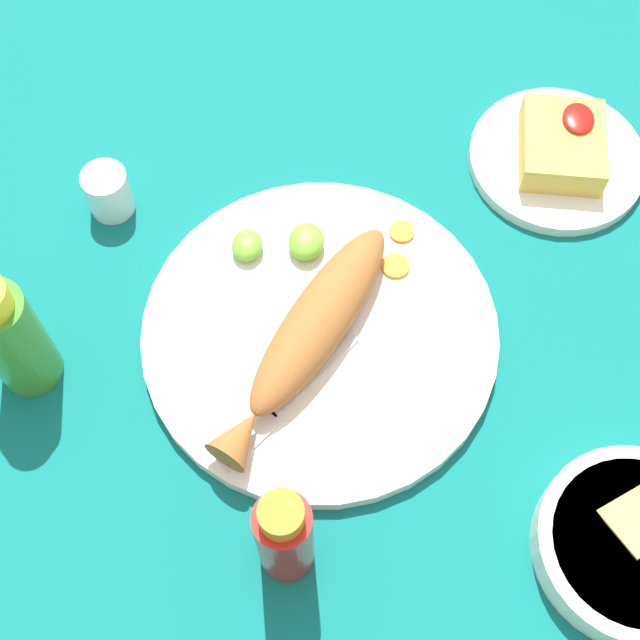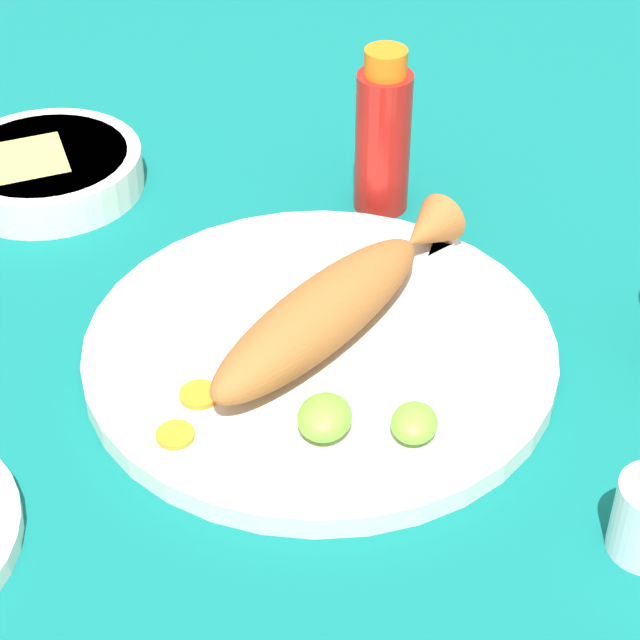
{
  "view_description": "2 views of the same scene",
  "coord_description": "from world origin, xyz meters",
  "px_view_note": "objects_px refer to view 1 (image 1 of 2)",
  "views": [
    {
      "loc": [
        -0.39,
        -0.04,
        0.81
      ],
      "look_at": [
        0.0,
        0.0,
        0.04
      ],
      "focal_mm": 50.0,
      "sensor_mm": 36.0,
      "label": 1
    },
    {
      "loc": [
        0.65,
        0.14,
        0.57
      ],
      "look_at": [
        0.0,
        0.0,
        0.04
      ],
      "focal_mm": 65.0,
      "sensor_mm": 36.0,
      "label": 2
    }
  ],
  "objects_px": {
    "fork_near": "(283,409)",
    "hot_sauce_bottle_red": "(284,537)",
    "fried_fish": "(310,332)",
    "side_plate_fries": "(557,160)",
    "hot_sauce_bottle_green": "(10,336)",
    "fork_far": "(242,380)",
    "salt_cup": "(109,194)",
    "guacamole_bowl": "(633,544)",
    "main_plate": "(320,333)"
  },
  "relations": [
    {
      "from": "hot_sauce_bottle_green",
      "to": "fork_far",
      "type": "bearing_deg",
      "value": -89.69
    },
    {
      "from": "main_plate",
      "to": "fried_fish",
      "type": "relative_size",
      "value": 1.28
    },
    {
      "from": "guacamole_bowl",
      "to": "hot_sauce_bottle_green",
      "type": "bearing_deg",
      "value": 78.26
    },
    {
      "from": "fork_near",
      "to": "hot_sauce_bottle_red",
      "type": "bearing_deg",
      "value": 46.69
    },
    {
      "from": "salt_cup",
      "to": "side_plate_fries",
      "type": "relative_size",
      "value": 0.28
    },
    {
      "from": "guacamole_bowl",
      "to": "side_plate_fries",
      "type": "bearing_deg",
      "value": 7.45
    },
    {
      "from": "fried_fish",
      "to": "guacamole_bowl",
      "type": "distance_m",
      "value": 0.35
    },
    {
      "from": "hot_sauce_bottle_red",
      "to": "fried_fish",
      "type": "bearing_deg",
      "value": 0.11
    },
    {
      "from": "fried_fish",
      "to": "fork_far",
      "type": "height_order",
      "value": "fried_fish"
    },
    {
      "from": "main_plate",
      "to": "fried_fish",
      "type": "bearing_deg",
      "value": 154.6
    },
    {
      "from": "salt_cup",
      "to": "guacamole_bowl",
      "type": "height_order",
      "value": "salt_cup"
    },
    {
      "from": "salt_cup",
      "to": "fried_fish",
      "type": "bearing_deg",
      "value": -122.97
    },
    {
      "from": "fried_fish",
      "to": "side_plate_fries",
      "type": "bearing_deg",
      "value": -18.43
    },
    {
      "from": "fried_fish",
      "to": "side_plate_fries",
      "type": "distance_m",
      "value": 0.36
    },
    {
      "from": "main_plate",
      "to": "fork_near",
      "type": "bearing_deg",
      "value": 163.62
    },
    {
      "from": "guacamole_bowl",
      "to": "main_plate",
      "type": "bearing_deg",
      "value": 58.14
    },
    {
      "from": "hot_sauce_bottle_red",
      "to": "fork_near",
      "type": "bearing_deg",
      "value": 8.02
    },
    {
      "from": "hot_sauce_bottle_green",
      "to": "fork_near",
      "type": "bearing_deg",
      "value": -95.32
    },
    {
      "from": "fork_near",
      "to": "salt_cup",
      "type": "distance_m",
      "value": 0.31
    },
    {
      "from": "hot_sauce_bottle_red",
      "to": "hot_sauce_bottle_green",
      "type": "relative_size",
      "value": 0.95
    },
    {
      "from": "fried_fish",
      "to": "hot_sauce_bottle_red",
      "type": "height_order",
      "value": "hot_sauce_bottle_red"
    },
    {
      "from": "fried_fish",
      "to": "hot_sauce_bottle_red",
      "type": "bearing_deg",
      "value": -154.48
    },
    {
      "from": "fork_far",
      "to": "hot_sauce_bottle_red",
      "type": "relative_size",
      "value": 1.22
    },
    {
      "from": "hot_sauce_bottle_green",
      "to": "fried_fish",
      "type": "bearing_deg",
      "value": -79.9
    },
    {
      "from": "fried_fish",
      "to": "fork_far",
      "type": "distance_m",
      "value": 0.08
    },
    {
      "from": "fried_fish",
      "to": "salt_cup",
      "type": "xyz_separation_m",
      "value": [
        0.15,
        0.23,
        -0.02
      ]
    },
    {
      "from": "main_plate",
      "to": "fried_fish",
      "type": "distance_m",
      "value": 0.04
    },
    {
      "from": "hot_sauce_bottle_red",
      "to": "guacamole_bowl",
      "type": "relative_size",
      "value": 0.88
    },
    {
      "from": "side_plate_fries",
      "to": "guacamole_bowl",
      "type": "xyz_separation_m",
      "value": [
        -0.43,
        -0.06,
        0.01
      ]
    },
    {
      "from": "main_plate",
      "to": "hot_sauce_bottle_green",
      "type": "xyz_separation_m",
      "value": [
        -0.06,
        0.28,
        0.07
      ]
    },
    {
      "from": "fork_far",
      "to": "guacamole_bowl",
      "type": "xyz_separation_m",
      "value": [
        -0.12,
        -0.36,
        0.0
      ]
    },
    {
      "from": "side_plate_fries",
      "to": "guacamole_bowl",
      "type": "relative_size",
      "value": 1.12
    },
    {
      "from": "fried_fish",
      "to": "fork_far",
      "type": "xyz_separation_m",
      "value": [
        -0.05,
        0.06,
        -0.02
      ]
    },
    {
      "from": "hot_sauce_bottle_red",
      "to": "side_plate_fries",
      "type": "relative_size",
      "value": 0.78
    },
    {
      "from": "hot_sauce_bottle_green",
      "to": "side_plate_fries",
      "type": "xyz_separation_m",
      "value": [
        0.31,
        -0.52,
        -0.07
      ]
    },
    {
      "from": "hot_sauce_bottle_green",
      "to": "salt_cup",
      "type": "xyz_separation_m",
      "value": [
        0.2,
        -0.04,
        -0.05
      ]
    },
    {
      "from": "guacamole_bowl",
      "to": "fork_near",
      "type": "bearing_deg",
      "value": 73.39
    },
    {
      "from": "hot_sauce_bottle_green",
      "to": "salt_cup",
      "type": "relative_size",
      "value": 2.92
    },
    {
      "from": "fork_far",
      "to": "salt_cup",
      "type": "distance_m",
      "value": 0.26
    },
    {
      "from": "fork_near",
      "to": "side_plate_fries",
      "type": "xyz_separation_m",
      "value": [
        0.33,
        -0.27,
        -0.01
      ]
    },
    {
      "from": "fork_near",
      "to": "fork_far",
      "type": "relative_size",
      "value": 0.82
    },
    {
      "from": "side_plate_fries",
      "to": "hot_sauce_bottle_red",
      "type": "bearing_deg",
      "value": 151.84
    },
    {
      "from": "fork_far",
      "to": "fork_near",
      "type": "bearing_deg",
      "value": 63.73
    },
    {
      "from": "side_plate_fries",
      "to": "hot_sauce_bottle_green",
      "type": "bearing_deg",
      "value": 120.56
    },
    {
      "from": "main_plate",
      "to": "side_plate_fries",
      "type": "relative_size",
      "value": 1.82
    },
    {
      "from": "hot_sauce_bottle_red",
      "to": "hot_sauce_bottle_green",
      "type": "height_order",
      "value": "hot_sauce_bottle_green"
    },
    {
      "from": "fork_near",
      "to": "hot_sauce_bottle_red",
      "type": "height_order",
      "value": "hot_sauce_bottle_red"
    },
    {
      "from": "main_plate",
      "to": "salt_cup",
      "type": "height_order",
      "value": "salt_cup"
    },
    {
      "from": "hot_sauce_bottle_green",
      "to": "salt_cup",
      "type": "height_order",
      "value": "hot_sauce_bottle_green"
    },
    {
      "from": "fried_fish",
      "to": "guacamole_bowl",
      "type": "bearing_deg",
      "value": -93.54
    }
  ]
}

